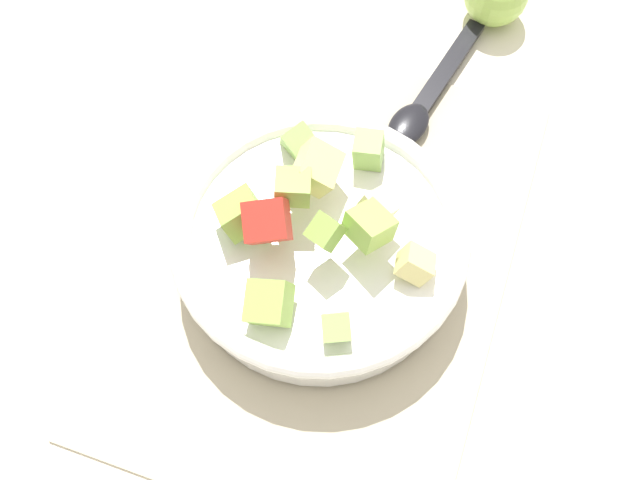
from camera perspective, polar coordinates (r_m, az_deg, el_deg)
The scene contains 4 objects.
ground_plane at distance 0.70m, azimuth 0.57°, elevation -1.41°, with size 2.40×2.40×0.00m, color silver.
placemat at distance 0.70m, azimuth 0.57°, elevation -1.29°, with size 0.46×0.32×0.01m, color #BCB299.
salad_bowl at distance 0.67m, azimuth -0.03°, elevation -0.16°, with size 0.26×0.26×0.11m.
serving_spoon at distance 0.79m, azimuth 7.70°, elevation 10.07°, with size 0.19×0.06×0.01m.
Camera 1 is at (-0.30, -0.10, 0.63)m, focal length 43.31 mm.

